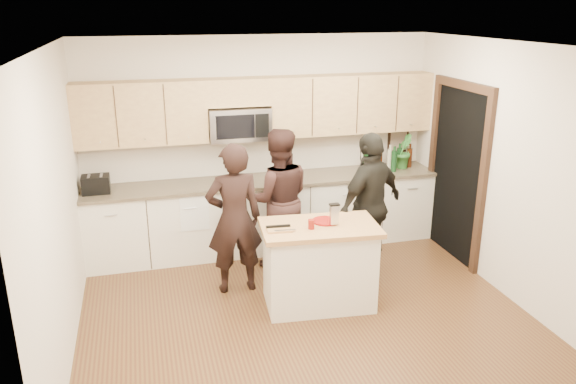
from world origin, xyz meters
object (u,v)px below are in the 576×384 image
object	(u,v)px
woman_left	(234,219)
toaster	(96,184)
woman_center	(278,199)
island	(319,265)
woman_right	(370,205)

from	to	relation	value
woman_left	toaster	bearing A→B (deg)	-35.84
woman_center	woman_left	bearing A→B (deg)	44.74
island	woman_left	world-z (taller)	woman_left
toaster	woman_left	bearing A→B (deg)	-34.94
woman_center	woman_right	size ratio (longest dim) A/B	1.00
island	woman_center	size ratio (longest dim) A/B	0.74
woman_left	woman_right	bearing A→B (deg)	179.10
island	woman_center	bearing A→B (deg)	105.37
toaster	woman_center	size ratio (longest dim) A/B	0.19
woman_left	woman_right	world-z (taller)	woman_right
woman_left	woman_right	distance (m)	1.58
toaster	woman_center	xyz separation A→B (m)	(2.07, -0.54, -0.19)
toaster	island	bearing A→B (deg)	-34.89
toaster	woman_right	distance (m)	3.21
island	woman_left	distance (m)	1.04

